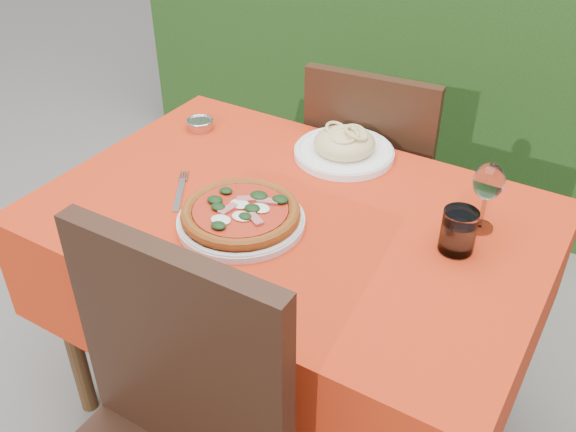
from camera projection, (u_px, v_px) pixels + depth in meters
The scene contains 9 objects.
ground at pixel (291, 403), 2.05m from camera, with size 60.00×60.00×0.00m, color #625D59.
dining_table at pixel (291, 257), 1.71m from camera, with size 1.26×0.86×0.75m.
chair_far at pixel (374, 176), 2.17m from camera, with size 0.46×0.46×0.93m.
pizza_plate at pixel (241, 215), 1.55m from camera, with size 0.33×0.33×0.06m.
pasta_plate at pixel (344, 147), 1.83m from camera, with size 0.29×0.29×0.08m.
water_glass at pixel (458, 233), 1.46m from camera, with size 0.08×0.08×0.11m.
wine_glass at pixel (488, 184), 1.49m from camera, with size 0.07×0.07×0.18m.
fork at pixel (179, 195), 1.67m from camera, with size 0.03×0.21×0.01m, color #AFAFB6.
steel_ramekin at pixel (200, 125), 1.98m from camera, with size 0.08×0.08×0.03m, color #B8B8BF.
Camera 1 is at (0.69, -1.14, 1.66)m, focal length 40.00 mm.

